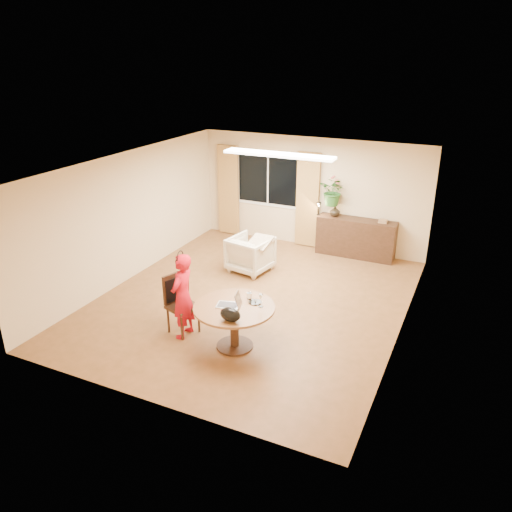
{
  "coord_description": "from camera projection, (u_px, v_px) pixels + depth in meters",
  "views": [
    {
      "loc": [
        3.62,
        -7.63,
        4.42
      ],
      "look_at": [
        0.17,
        -0.2,
        1.02
      ],
      "focal_mm": 35.0,
      "sensor_mm": 36.0,
      "label": 1
    }
  ],
  "objects": [
    {
      "name": "laptop",
      "position": [
        228.0,
        299.0,
        7.72
      ],
      "size": [
        0.42,
        0.33,
        0.25
      ],
      "primitive_type": null,
      "rotation": [
        0.0,
        0.0,
        0.25
      ],
      "color": "#B7B7BC",
      "rests_on": "dining_table"
    },
    {
      "name": "curtain_left",
      "position": [
        229.0,
        190.0,
        12.53
      ],
      "size": [
        0.55,
        0.08,
        2.25
      ],
      "primitive_type": "cube",
      "color": "#986531",
      "rests_on": "wall_back"
    },
    {
      "name": "child",
      "position": [
        183.0,
        296.0,
        8.07
      ],
      "size": [
        0.54,
        0.37,
        1.46
      ],
      "primitive_type": "imported",
      "rotation": [
        0.0,
        0.0,
        -1.54
      ],
      "color": "red",
      "rests_on": "floor"
    },
    {
      "name": "dining_table",
      "position": [
        234.0,
        315.0,
        7.81
      ],
      "size": [
        1.28,
        1.28,
        0.73
      ],
      "color": "brown",
      "rests_on": "floor"
    },
    {
      "name": "wall_right",
      "position": [
        408.0,
        262.0,
        7.93
      ],
      "size": [
        0.0,
        6.5,
        6.5
      ],
      "primitive_type": "plane",
      "rotation": [
        1.57,
        0.0,
        -1.57
      ],
      "color": "beige",
      "rests_on": "floor"
    },
    {
      "name": "wine_glass",
      "position": [
        261.0,
        301.0,
        7.7
      ],
      "size": [
        0.08,
        0.08,
        0.21
      ],
      "primitive_type": null,
      "rotation": [
        0.0,
        0.0,
        0.15
      ],
      "color": "white",
      "rests_on": "dining_table"
    },
    {
      "name": "sideboard",
      "position": [
        356.0,
        238.0,
        11.38
      ],
      "size": [
        1.78,
        0.43,
        0.89
      ],
      "primitive_type": "cube",
      "color": "black",
      "rests_on": "floor"
    },
    {
      "name": "curtain_right",
      "position": [
        308.0,
        200.0,
        11.72
      ],
      "size": [
        0.55,
        0.08,
        2.25
      ],
      "primitive_type": "cube",
      "color": "#986531",
      "rests_on": "wall_back"
    },
    {
      "name": "throw",
      "position": [
        260.0,
        238.0,
        10.39
      ],
      "size": [
        0.48,
        0.57,
        0.03
      ],
      "primitive_type": null,
      "rotation": [
        0.0,
        0.0,
        -0.06
      ],
      "color": "beige",
      "rests_on": "armchair"
    },
    {
      "name": "window",
      "position": [
        268.0,
        180.0,
        12.05
      ],
      "size": [
        1.7,
        0.03,
        1.3
      ],
      "color": "white",
      "rests_on": "wall_back"
    },
    {
      "name": "ceiling_panel",
      "position": [
        279.0,
        155.0,
        9.52
      ],
      "size": [
        2.2,
        0.35,
        0.05
      ],
      "primitive_type": "cube",
      "color": "white",
      "rests_on": "ceiling"
    },
    {
      "name": "handbag",
      "position": [
        230.0,
        315.0,
        7.29
      ],
      "size": [
        0.36,
        0.25,
        0.22
      ],
      "primitive_type": null,
      "rotation": [
        0.0,
        0.0,
        -0.19
      ],
      "color": "black",
      "rests_on": "dining_table"
    },
    {
      "name": "floor",
      "position": [
        252.0,
        300.0,
        9.49
      ],
      "size": [
        6.5,
        6.5,
        0.0
      ],
      "primitive_type": "plane",
      "color": "brown",
      "rests_on": "ground"
    },
    {
      "name": "desk_lamp",
      "position": [
        319.0,
        208.0,
        11.46
      ],
      "size": [
        0.14,
        0.14,
        0.31
      ],
      "primitive_type": null,
      "rotation": [
        0.0,
        0.0,
        -0.11
      ],
      "color": "black",
      "rests_on": "sideboard"
    },
    {
      "name": "wall_left",
      "position": [
        129.0,
        217.0,
        10.07
      ],
      "size": [
        0.0,
        6.5,
        6.5
      ],
      "primitive_type": "plane",
      "rotation": [
        1.57,
        0.0,
        1.57
      ],
      "color": "beige",
      "rests_on": "floor"
    },
    {
      "name": "book_stack",
      "position": [
        383.0,
        221.0,
        10.97
      ],
      "size": [
        0.23,
        0.2,
        0.08
      ],
      "primitive_type": null,
      "rotation": [
        0.0,
        0.0,
        -0.33
      ],
      "color": "olive",
      "rests_on": "sideboard"
    },
    {
      "name": "tumbler",
      "position": [
        249.0,
        296.0,
        7.96
      ],
      "size": [
        0.09,
        0.09,
        0.11
      ],
      "primitive_type": null,
      "rotation": [
        0.0,
        0.0,
        -0.28
      ],
      "color": "white",
      "rests_on": "dining_table"
    },
    {
      "name": "wall_back",
      "position": [
        311.0,
        193.0,
        11.72
      ],
      "size": [
        5.5,
        0.0,
        5.5
      ],
      "primitive_type": "plane",
      "rotation": [
        1.57,
        0.0,
        0.0
      ],
      "color": "beige",
      "rests_on": "floor"
    },
    {
      "name": "pot_lid",
      "position": [
        255.0,
        302.0,
        7.85
      ],
      "size": [
        0.23,
        0.23,
        0.03
      ],
      "primitive_type": null,
      "rotation": [
        0.0,
        0.0,
        -0.11
      ],
      "color": "white",
      "rests_on": "dining_table"
    },
    {
      "name": "dining_chair",
      "position": [
        183.0,
        305.0,
        8.25
      ],
      "size": [
        0.61,
        0.58,
        1.02
      ],
      "primitive_type": null,
      "rotation": [
        0.0,
        0.0,
        -0.33
      ],
      "color": "black",
      "rests_on": "floor"
    },
    {
      "name": "bouquet",
      "position": [
        334.0,
        191.0,
        11.22
      ],
      "size": [
        0.69,
        0.62,
        0.66
      ],
      "primitive_type": "imported",
      "rotation": [
        0.0,
        0.0,
        -0.2
      ],
      "color": "#256225",
      "rests_on": "vase"
    },
    {
      "name": "ceiling",
      "position": [
        252.0,
        165.0,
        8.5
      ],
      "size": [
        6.5,
        6.5,
        0.0
      ],
      "primitive_type": "plane",
      "rotation": [
        3.14,
        0.0,
        0.0
      ],
      "color": "white",
      "rests_on": "wall_back"
    },
    {
      "name": "armchair",
      "position": [
        251.0,
        254.0,
        10.65
      ],
      "size": [
        0.95,
        0.97,
        0.76
      ],
      "primitive_type": "imported",
      "rotation": [
        0.0,
        0.0,
        2.97
      ],
      "color": "beige",
      "rests_on": "floor"
    },
    {
      "name": "vase",
      "position": [
        335.0,
        211.0,
        11.37
      ],
      "size": [
        0.26,
        0.26,
        0.25
      ],
      "primitive_type": "imported",
      "rotation": [
        0.0,
        0.0,
        0.1
      ],
      "color": "black",
      "rests_on": "sideboard"
    }
  ]
}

